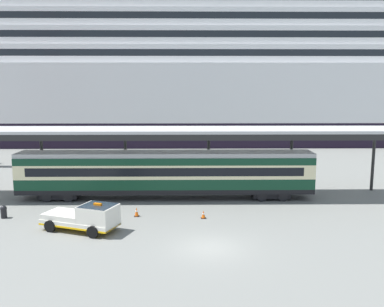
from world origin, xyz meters
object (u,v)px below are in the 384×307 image
service_truck (86,217)px  traffic_cone_mid (203,214)px  train_carriage (166,172)px  traffic_cone_near (137,212)px  cruise_ship (231,71)px  quay_bollard (4,211)px

service_truck → traffic_cone_mid: (7.97, 2.64, -0.70)m
train_carriage → service_truck: bearing=-120.7°
service_truck → traffic_cone_mid: 8.42m
traffic_cone_mid → traffic_cone_near: bearing=174.0°
cruise_ship → traffic_cone_mid: size_ratio=243.33×
traffic_cone_near → quay_bollard: quay_bollard is taller
traffic_cone_mid → quay_bollard: bearing=179.0°
service_truck → traffic_cone_near: size_ratio=7.80×
quay_bollard → train_carriage: bearing=24.7°
cruise_ship → traffic_cone_mid: (-7.23, -50.39, -12.56)m
service_truck → traffic_cone_mid: service_truck is taller
cruise_ship → service_truck: (-15.20, -53.03, -11.86)m
traffic_cone_mid → cruise_ship: bearing=81.8°
service_truck → cruise_ship: bearing=74.0°
cruise_ship → service_truck: 56.42m
train_carriage → traffic_cone_mid: train_carriage is taller
traffic_cone_near → traffic_cone_mid: 5.02m
train_carriage → traffic_cone_mid: bearing=-61.8°
train_carriage → quay_bollard: bearing=-155.3°
train_carriage → traffic_cone_near: size_ratio=35.31×
service_truck → quay_bollard: 7.42m
train_carriage → service_truck: size_ratio=4.53×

